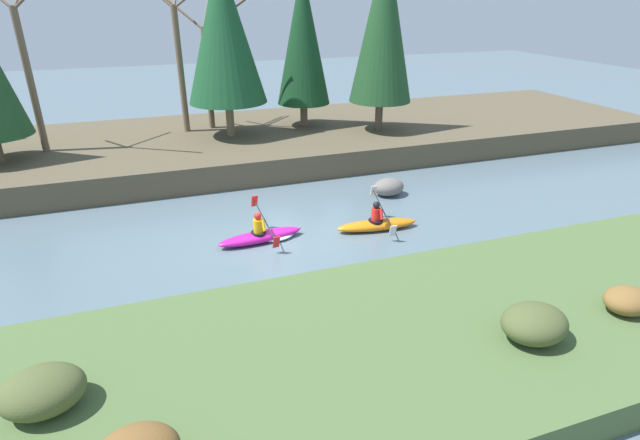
% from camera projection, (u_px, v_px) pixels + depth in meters
% --- Properties ---
extents(ground_plane, '(90.00, 90.00, 0.00)m').
position_uv_depth(ground_plane, '(278.00, 238.00, 15.93)').
color(ground_plane, slate).
extents(riverbank_near, '(44.00, 6.06, 0.74)m').
position_uv_depth(riverbank_near, '(362.00, 358.00, 10.13)').
color(riverbank_near, '#4C6638').
rests_on(riverbank_near, ground).
extents(riverbank_far, '(44.00, 9.57, 1.07)m').
position_uv_depth(riverbank_far, '(227.00, 145.00, 23.79)').
color(riverbank_far, brown).
rests_on(riverbank_far, ground).
extents(conifer_tree_centre, '(3.49, 3.49, 7.68)m').
position_uv_depth(conifer_tree_centre, '(223.00, 30.00, 21.36)').
color(conifer_tree_centre, '#7A664C').
rests_on(conifer_tree_centre, riverbank_far).
extents(conifer_tree_mid_right, '(2.54, 2.54, 7.34)m').
position_uv_depth(conifer_tree_mid_right, '(303.00, 36.00, 23.25)').
color(conifer_tree_mid_right, brown).
rests_on(conifer_tree_mid_right, riverbank_far).
extents(conifer_tree_right, '(2.90, 2.90, 8.36)m').
position_uv_depth(conifer_tree_right, '(383.00, 22.00, 22.20)').
color(conifer_tree_right, brown).
rests_on(conifer_tree_right, riverbank_far).
extents(bare_tree_upstream, '(4.12, 4.07, 7.52)m').
position_uv_depth(bare_tree_upstream, '(27.00, 63.00, 19.60)').
color(bare_tree_upstream, brown).
rests_on(bare_tree_upstream, riverbank_far).
extents(bare_tree_mid_upstream, '(4.10, 4.05, 7.48)m').
position_uv_depth(bare_tree_mid_upstream, '(179.00, 54.00, 22.62)').
color(bare_tree_mid_upstream, brown).
rests_on(bare_tree_mid_upstream, riverbank_far).
extents(bare_tree_mid_downstream, '(3.43, 3.39, 6.21)m').
position_uv_depth(bare_tree_mid_downstream, '(207.00, 66.00, 23.47)').
color(bare_tree_mid_downstream, brown).
rests_on(bare_tree_mid_downstream, riverbank_far).
extents(shrub_clump_nearest, '(1.38, 1.15, 0.75)m').
position_uv_depth(shrub_clump_nearest, '(42.00, 391.00, 8.27)').
color(shrub_clump_nearest, '#4C562D').
rests_on(shrub_clump_nearest, riverbank_near).
extents(shrub_clump_third, '(1.37, 1.14, 0.74)m').
position_uv_depth(shrub_clump_third, '(534.00, 323.00, 9.96)').
color(shrub_clump_third, '#4C562D').
rests_on(shrub_clump_third, riverbank_near).
extents(shrub_clump_far_end, '(1.05, 0.88, 0.57)m').
position_uv_depth(shrub_clump_far_end, '(627.00, 300.00, 10.86)').
color(shrub_clump_far_end, brown).
rests_on(shrub_clump_far_end, riverbank_near).
extents(kayaker_lead, '(2.79, 2.07, 1.20)m').
position_uv_depth(kayaker_lead, '(378.00, 224.00, 16.39)').
color(kayaker_lead, orange).
rests_on(kayaker_lead, ground).
extents(kayaker_middle, '(2.79, 2.07, 1.20)m').
position_uv_depth(kayaker_middle, '(264.00, 235.00, 15.64)').
color(kayaker_middle, '#C61999').
rests_on(kayaker_middle, ground).
extents(boulder_midstream, '(1.20, 0.94, 0.68)m').
position_uv_depth(boulder_midstream, '(389.00, 187.00, 19.15)').
color(boulder_midstream, slate).
rests_on(boulder_midstream, ground).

